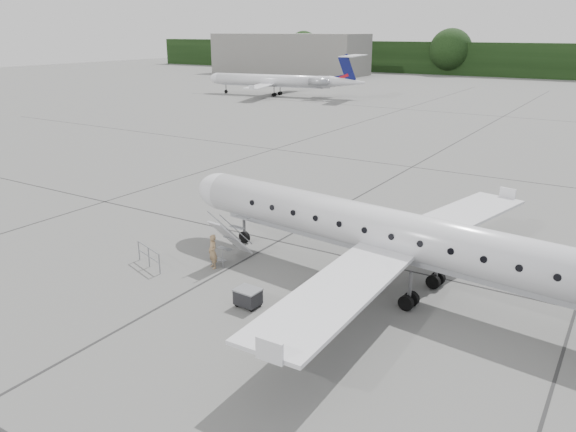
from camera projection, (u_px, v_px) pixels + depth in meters
The scene contains 8 objects.
ground at pixel (311, 322), 22.04m from camera, with size 320.00×320.00×0.00m, color #61615F.
terminal_building at pixel (289, 54), 144.19m from camera, with size 40.00×14.00×10.00m, color slate.
main_regional_jet at pixel (407, 213), 23.57m from camera, with size 27.88×20.08×7.15m, color silver, non-canonical shape.
airstair at pixel (231, 239), 27.63m from camera, with size 0.85×2.21×2.24m, color silver, non-canonical shape.
passenger at pixel (213, 252), 26.79m from camera, with size 0.61×0.40×1.68m, color #92734F.
safety_railing at pixel (149, 257), 27.00m from camera, with size 2.20×0.08×1.00m, color gray, non-canonical shape.
baggage_cart at pixel (248, 297), 23.13m from camera, with size 0.97×0.79×0.84m, color black, non-canonical shape.
bg_regional_left at pixel (272, 75), 96.94m from camera, with size 27.19×19.58×7.13m, color silver, non-canonical shape.
Camera 1 is at (9.66, -17.08, 10.90)m, focal length 35.00 mm.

